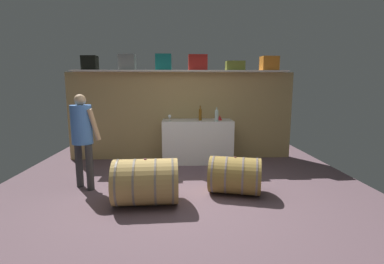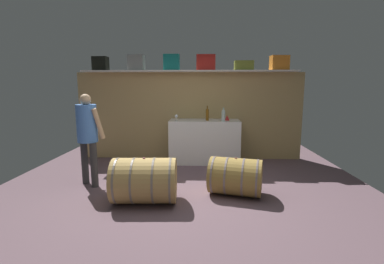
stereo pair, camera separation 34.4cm
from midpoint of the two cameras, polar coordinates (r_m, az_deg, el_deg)
The scene contains 17 objects.
ground_plane at distance 4.83m, azimuth -4.01°, elevation -11.19°, with size 6.39×8.24×0.02m, color #644C55.
back_wall_panel at distance 6.45m, azimuth -3.73°, elevation 3.29°, with size 5.19×0.10×2.01m, color tan.
high_shelf_board at distance 6.27m, azimuth -3.86°, elevation 12.47°, with size 4.78×0.40×0.03m, color white.
toolcase_black at distance 6.63m, azimuth -21.87°, elevation 13.13°, with size 0.32×0.23×0.31m, color black.
toolcase_grey at distance 6.42m, azimuth -14.81°, elevation 13.77°, with size 0.35×0.26×0.34m, color gray.
toolcase_teal at distance 6.31m, azimuth -7.54°, elevation 14.13°, with size 0.34×0.23×0.35m, color #157C76.
toolcase_red at distance 6.29m, azimuth -0.41°, elevation 14.19°, with size 0.41×0.20×0.34m, color red.
toolcase_olive at distance 6.37m, azimuth 7.36°, elevation 13.44°, with size 0.41×0.26×0.21m, color olive.
toolcase_orange at distance 6.55m, azimuth 14.25°, elevation 13.59°, with size 0.38×0.25×0.31m, color orange.
work_cabinet at distance 6.16m, azimuth -0.50°, elevation -1.93°, with size 1.54×0.63×0.96m, color white.
wine_bottle_clear at distance 5.87m, azimuth 3.45°, elevation 3.54°, with size 0.08×0.08×0.30m.
wine_bottle_amber at distance 6.00m, azimuth 0.08°, elevation 3.74°, with size 0.07×0.07×0.32m.
wine_glass at distance 5.91m, azimuth -6.34°, elevation 3.18°, with size 0.07×0.07×0.14m.
red_funnel at distance 6.10m, azimuth 4.15°, elevation 3.00°, with size 0.11×0.11×0.11m, color red.
wine_barrel_near at distance 4.44m, azimuth 6.64°, elevation -8.93°, with size 0.92×0.76×0.60m.
wine_barrel_far at distance 4.09m, azimuth -11.97°, elevation -10.08°, with size 0.94×0.70×0.68m.
winemaker_pouring at distance 4.88m, azimuth -23.66°, elevation 0.07°, with size 0.51×0.48×1.57m.
Camera 1 is at (-0.05, -3.89, 1.68)m, focal length 25.75 mm.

